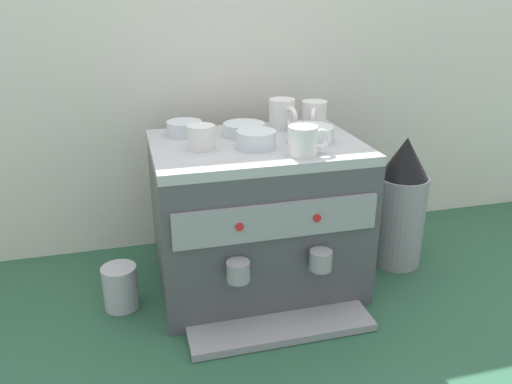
% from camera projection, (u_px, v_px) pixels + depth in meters
% --- Properties ---
extents(ground_plane, '(4.00, 4.00, 0.00)m').
position_uv_depth(ground_plane, '(256.00, 280.00, 1.50)').
color(ground_plane, '#28563D').
extents(tiled_backsplash_wall, '(2.80, 0.03, 1.00)m').
position_uv_depth(tiled_backsplash_wall, '(230.00, 91.00, 1.61)').
color(tiled_backsplash_wall, silver).
rests_on(tiled_backsplash_wall, ground_plane).
extents(espresso_machine, '(0.55, 0.51, 0.42)m').
position_uv_depth(espresso_machine, '(256.00, 216.00, 1.42)').
color(espresso_machine, '#4C4C51').
rests_on(espresso_machine, ground_plane).
extents(ceramic_cup_0, '(0.07, 0.11, 0.07)m').
position_uv_depth(ceramic_cup_0, '(314.00, 114.00, 1.47)').
color(ceramic_cup_0, white).
rests_on(ceramic_cup_0, espresso_machine).
extents(ceramic_cup_1, '(0.11, 0.07, 0.07)m').
position_uv_depth(ceramic_cup_1, '(304.00, 141.00, 1.23)').
color(ceramic_cup_1, white).
rests_on(ceramic_cup_1, espresso_machine).
extents(ceramic_cup_2, '(0.07, 0.12, 0.08)m').
position_uv_depth(ceramic_cup_2, '(283.00, 114.00, 1.46)').
color(ceramic_cup_2, white).
rests_on(ceramic_cup_2, espresso_machine).
extents(ceramic_cup_3, '(0.07, 0.10, 0.06)m').
position_uv_depth(ceramic_cup_3, '(201.00, 137.00, 1.28)').
color(ceramic_cup_3, white).
rests_on(ceramic_cup_3, espresso_machine).
extents(ceramic_bowl_0, '(0.10, 0.10, 0.04)m').
position_uv_depth(ceramic_bowl_0, '(256.00, 140.00, 1.29)').
color(ceramic_bowl_0, silver).
rests_on(ceramic_bowl_0, espresso_machine).
extents(ceramic_bowl_1, '(0.11, 0.11, 0.03)m').
position_uv_depth(ceramic_bowl_1, '(244.00, 129.00, 1.40)').
color(ceramic_bowl_1, silver).
rests_on(ceramic_bowl_1, espresso_machine).
extents(ceramic_bowl_2, '(0.10, 0.10, 0.04)m').
position_uv_depth(ceramic_bowl_2, '(184.00, 128.00, 1.40)').
color(ceramic_bowl_2, silver).
rests_on(ceramic_bowl_2, espresso_machine).
extents(ceramic_bowl_3, '(0.12, 0.12, 0.04)m').
position_uv_depth(ceramic_bowl_3, '(310.00, 134.00, 1.34)').
color(ceramic_bowl_3, silver).
rests_on(ceramic_bowl_3, espresso_machine).
extents(coffee_grinder, '(0.15, 0.15, 0.40)m').
position_uv_depth(coffee_grinder, '(401.00, 205.00, 1.53)').
color(coffee_grinder, '#939399').
rests_on(coffee_grinder, ground_plane).
extents(milk_pitcher, '(0.09, 0.09, 0.12)m').
position_uv_depth(milk_pitcher, '(120.00, 287.00, 1.36)').
color(milk_pitcher, '#B7B7BC').
rests_on(milk_pitcher, ground_plane).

